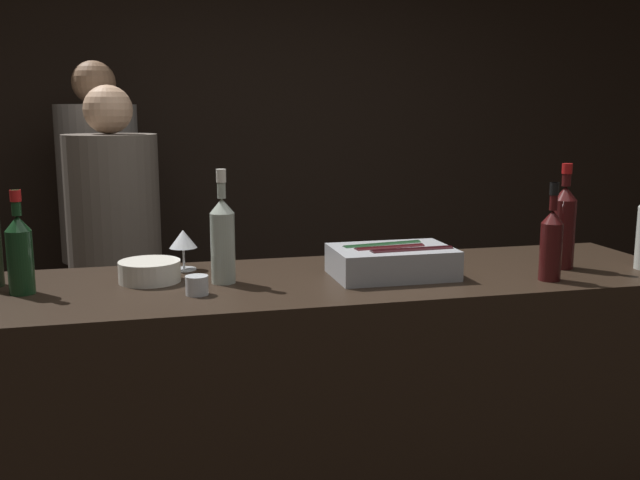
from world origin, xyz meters
name	(u,v)px	position (x,y,z in m)	size (l,w,h in m)	color
wall_back_chalkboard	(241,144)	(0.00, 2.31, 1.40)	(6.40, 0.06, 2.80)	black
bar_counter	(322,426)	(0.00, 0.35, 0.52)	(2.48, 0.70, 1.05)	black
ice_bin_with_bottles	(393,260)	(0.23, 0.31, 1.10)	(0.39, 0.26, 0.11)	#9EA0A5
bowl_white	(150,271)	(-0.55, 0.43, 1.09)	(0.20, 0.20, 0.07)	silver
wine_glass	(183,240)	(-0.44, 0.58, 1.15)	(0.09, 0.09, 0.14)	silver
candle_votive	(197,285)	(-0.42, 0.22, 1.08)	(0.07, 0.07, 0.06)	silver
white_wine_bottle	(223,237)	(-0.32, 0.36, 1.20)	(0.08, 0.08, 0.36)	#9EA899
red_wine_bottle_black_foil	(551,242)	(0.71, 0.14, 1.18)	(0.07, 0.07, 0.32)	#380F0F
red_wine_bottle_tall	(564,224)	(0.85, 0.29, 1.20)	(0.08, 0.08, 0.36)	#380F0F
red_wine_bottle_burgundy	(20,252)	(-0.93, 0.36, 1.18)	(0.08, 0.08, 0.31)	#143319
person_in_hoodie	(102,226)	(-0.78, 1.83, 1.02)	(0.40, 0.40, 1.83)	black
person_blond_tee	(116,259)	(-0.70, 1.37, 0.94)	(0.41, 0.41, 1.70)	black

